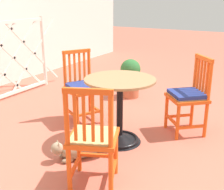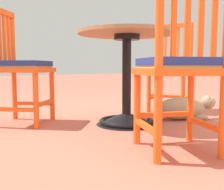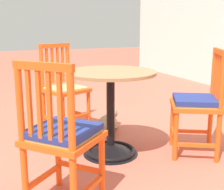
# 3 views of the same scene
# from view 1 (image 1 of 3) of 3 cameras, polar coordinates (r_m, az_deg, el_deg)

# --- Properties ---
(ground_plane) EXTENTS (24.00, 24.00, 0.00)m
(ground_plane) POSITION_cam_1_polar(r_m,az_deg,el_deg) (3.29, 3.90, -9.68)
(ground_plane) COLOR #BC604C
(cafe_table) EXTENTS (0.76, 0.76, 0.73)m
(cafe_table) POSITION_cam_1_polar(r_m,az_deg,el_deg) (3.26, 1.48, -4.39)
(cafe_table) COLOR black
(cafe_table) RESTS_ON ground_plane
(orange_chair_at_corner) EXTENTS (0.52, 0.52, 0.91)m
(orange_chair_at_corner) POSITION_cam_1_polar(r_m,az_deg,el_deg) (2.46, -3.75, -8.45)
(orange_chair_at_corner) COLOR #EA5619
(orange_chair_at_corner) RESTS_ON ground_plane
(orange_chair_facing_out) EXTENTS (0.56, 0.56, 0.91)m
(orange_chair_facing_out) POSITION_cam_1_polar(r_m,az_deg,el_deg) (3.54, 14.51, -0.29)
(orange_chair_facing_out) COLOR #EA5619
(orange_chair_facing_out) RESTS_ON ground_plane
(orange_chair_near_fence) EXTENTS (0.54, 0.54, 0.91)m
(orange_chair_near_fence) POSITION_cam_1_polar(r_m,az_deg,el_deg) (3.77, -5.67, 1.35)
(orange_chair_near_fence) COLOR #EA5619
(orange_chair_near_fence) RESTS_ON ground_plane
(tabby_cat) EXTENTS (0.69, 0.42, 0.23)m
(tabby_cat) POSITION_cam_1_polar(r_m,az_deg,el_deg) (3.04, -6.50, -10.28)
(tabby_cat) COLOR #9E896B
(tabby_cat) RESTS_ON ground_plane
(terracotta_planter) EXTENTS (0.32, 0.32, 0.62)m
(terracotta_planter) POSITION_cam_1_polar(r_m,az_deg,el_deg) (4.74, 3.54, 3.43)
(terracotta_planter) COLOR #B25B3D
(terracotta_planter) RESTS_ON ground_plane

